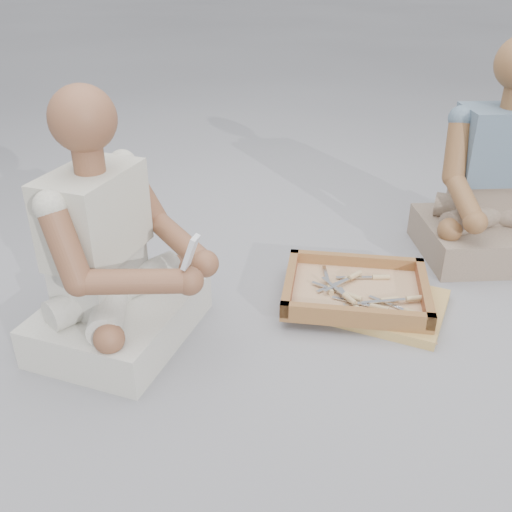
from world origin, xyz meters
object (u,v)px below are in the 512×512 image
(carved_panel, at_px, (367,301))
(tool_tray, at_px, (356,290))
(companion, at_px, (499,188))
(craftsman, at_px, (112,262))

(carved_panel, bearing_deg, tool_tray, -176.30)
(tool_tray, height_order, companion, companion)
(tool_tray, bearing_deg, craftsman, -149.42)
(tool_tray, distance_m, craftsman, 0.95)
(carved_panel, bearing_deg, craftsman, -150.78)
(craftsman, bearing_deg, carved_panel, 121.61)
(craftsman, height_order, companion, companion)
(carved_panel, relative_size, craftsman, 0.65)
(tool_tray, distance_m, companion, 0.86)
(carved_panel, bearing_deg, companion, 53.22)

